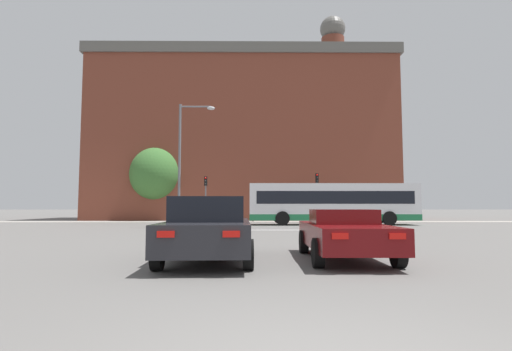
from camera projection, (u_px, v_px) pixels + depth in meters
The scene contains 12 objects.
stop_line_strip at pixel (263, 230), 22.46m from camera, with size 7.38×0.30×0.01m, color silver.
far_pavement at pixel (259, 222), 35.08m from camera, with size 68.20×2.50×0.01m, color #A09B91.
brick_civic_building at pixel (244, 138), 43.98m from camera, with size 31.70×11.42×22.78m.
car_saloon_left at pixel (209, 229), 9.66m from camera, with size 2.18×4.75×1.54m.
car_roadster_right at pixel (344, 233), 9.93m from camera, with size 1.99×4.50×1.24m.
bus_crossing_lead at pixel (332, 203), 29.20m from camera, with size 12.12×2.71×2.97m.
traffic_light_far_right at pixel (317, 189), 34.32m from camera, with size 0.26×0.31×4.19m.
traffic_light_far_left at pixel (206, 191), 34.53m from camera, with size 0.26×0.31×3.94m.
street_lamp_junction at pixel (185, 152), 25.32m from camera, with size 2.30×0.36×7.87m.
pedestrian_waiting at pixel (253, 210), 35.52m from camera, with size 0.30×0.44×1.72m.
pedestrian_walking_east at pixel (313, 211), 35.15m from camera, with size 0.28×0.43×1.56m.
tree_by_building at pixel (156, 174), 38.88m from camera, with size 5.00×5.00×7.12m.
Camera 1 is at (-0.58, -3.05, 1.30)m, focal length 28.00 mm.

